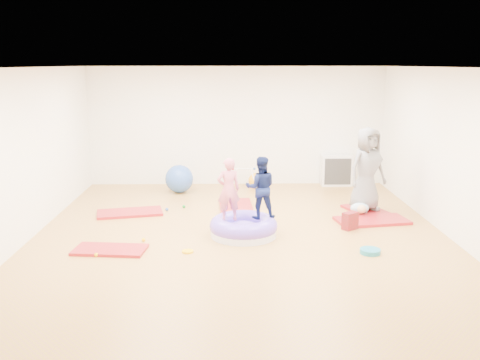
{
  "coord_description": "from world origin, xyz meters",
  "views": [
    {
      "loc": [
        -0.2,
        -8.66,
        2.86
      ],
      "look_at": [
        0.0,
        0.3,
        0.9
      ],
      "focal_mm": 40.0,
      "sensor_mm": 36.0,
      "label": 1
    }
  ],
  "objects": [
    {
      "name": "exercise_ball_blue",
      "position": [
        -1.31,
        3.12,
        0.32
      ],
      "size": [
        0.63,
        0.63,
        0.63
      ],
      "primitive_type": "sphere",
      "color": "#2B52A9",
      "rests_on": "ground"
    },
    {
      "name": "cube_shelf",
      "position": [
        2.38,
        3.79,
        0.36
      ],
      "size": [
        0.73,
        0.36,
        0.73
      ],
      "color": "silver",
      "rests_on": "ground"
    },
    {
      "name": "gym_mat_right",
      "position": [
        2.44,
        0.73,
        0.03
      ],
      "size": [
        1.39,
        0.86,
        0.05
      ],
      "primitive_type": "cube",
      "rotation": [
        0.0,
        0.0,
        0.17
      ],
      "color": "#A9201C",
      "rests_on": "ground"
    },
    {
      "name": "gym_mat_rear_right",
      "position": [
        2.56,
        1.35,
        0.02
      ],
      "size": [
        0.96,
        1.3,
        0.05
      ],
      "primitive_type": "cube",
      "rotation": [
        0.0,
        0.0,
        1.93
      ],
      "color": "#A9201C",
      "rests_on": "ground"
    },
    {
      "name": "infant",
      "position": [
        2.31,
        1.12,
        0.16
      ],
      "size": [
        0.35,
        0.36,
        0.21
      ],
      "color": "#A6CAE0",
      "rests_on": "gym_mat_rear_right"
    },
    {
      "name": "backpack",
      "position": [
        1.94,
        0.3,
        0.15
      ],
      "size": [
        0.31,
        0.29,
        0.31
      ],
      "primitive_type": "cube",
      "rotation": [
        0.0,
        0.0,
        0.62
      ],
      "color": "#A5070F",
      "rests_on": "ground"
    },
    {
      "name": "exercise_ball_orange",
      "position": [
        0.44,
        3.54,
        0.18
      ],
      "size": [
        0.35,
        0.35,
        0.35
      ],
      "primitive_type": "sphere",
      "color": "#FFAC13",
      "rests_on": "ground"
    },
    {
      "name": "inflatable_cushion",
      "position": [
        0.05,
        -0.02,
        0.14
      ],
      "size": [
        1.15,
        1.15,
        0.36
      ],
      "rotation": [
        0.0,
        0.0,
        -0.29
      ],
      "color": "silver",
      "rests_on": "ground"
    },
    {
      "name": "child_pink",
      "position": [
        -0.2,
        -0.04,
        0.87
      ],
      "size": [
        0.44,
        0.33,
        1.06
      ],
      "primitive_type": "imported",
      "rotation": [
        0.0,
        0.0,
        3.37
      ],
      "color": "#D3657D",
      "rests_on": "inflatable_cushion"
    },
    {
      "name": "infant_play_gym",
      "position": [
        0.15,
        3.37,
        0.34
      ],
      "size": [
        0.66,
        0.63,
        0.51
      ],
      "rotation": [
        0.0,
        0.0,
        0.21
      ],
      "color": "silver",
      "rests_on": "ground"
    },
    {
      "name": "child_navy",
      "position": [
        0.34,
        0.08,
        0.87
      ],
      "size": [
        0.52,
        0.41,
        1.06
      ],
      "primitive_type": "imported",
      "rotation": [
        0.0,
        0.0,
        3.15
      ],
      "color": "#0D1642",
      "rests_on": "inflatable_cushion"
    },
    {
      "name": "gym_mat_mid_left",
      "position": [
        -2.12,
        1.37,
        0.03
      ],
      "size": [
        1.34,
        0.87,
        0.05
      ],
      "primitive_type": "cube",
      "rotation": [
        0.0,
        0.0,
        0.22
      ],
      "color": "#A9201C",
      "rests_on": "ground"
    },
    {
      "name": "gym_mat_center_back",
      "position": [
        -0.05,
        1.73,
        0.03
      ],
      "size": [
        0.7,
        1.31,
        0.05
      ],
      "primitive_type": "cube",
      "rotation": [
        0.0,
        0.0,
        1.62
      ],
      "color": "#A9201C",
      "rests_on": "ground"
    },
    {
      "name": "yellow_toy",
      "position": [
        -0.84,
        -0.81,
        0.01
      ],
      "size": [
        0.18,
        0.18,
        0.03
      ],
      "primitive_type": "cylinder",
      "color": "#F5BB00",
      "rests_on": "ground"
    },
    {
      "name": "gym_mat_front_left",
      "position": [
        -2.05,
        -0.73,
        0.02
      ],
      "size": [
        1.16,
        0.67,
        0.05
      ],
      "primitive_type": "cube",
      "rotation": [
        0.0,
        0.0,
        -0.11
      ],
      "color": "#A9201C",
      "rests_on": "ground"
    },
    {
      "name": "adult_caregiver",
      "position": [
        2.48,
        1.4,
        0.86
      ],
      "size": [
        0.94,
        0.8,
        1.63
      ],
      "primitive_type": "imported",
      "rotation": [
        0.0,
        0.0,
        0.44
      ],
      "color": "slate",
      "rests_on": "gym_mat_rear_right"
    },
    {
      "name": "balance_disc",
      "position": [
        1.98,
        -0.92,
        0.04
      ],
      "size": [
        0.32,
        0.32,
        0.07
      ],
      "primitive_type": "cylinder",
      "color": "teal",
      "rests_on": "ground"
    },
    {
      "name": "room",
      "position": [
        0.0,
        0.0,
        1.4
      ],
      "size": [
        7.01,
        8.01,
        2.81
      ],
      "color": "#AB7042",
      "rests_on": "ground"
    },
    {
      "name": "ball_pit_balls",
      "position": [
        -1.13,
        0.53,
        0.03
      ],
      "size": [
        2.18,
        2.83,
        0.06
      ],
      "color": "#F5BB00",
      "rests_on": "ground"
    }
  ]
}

